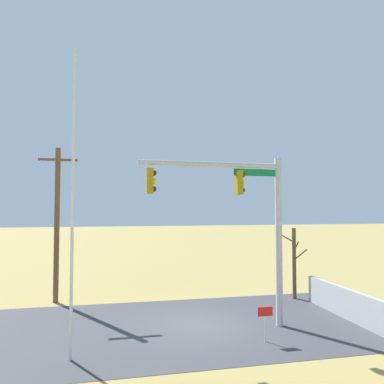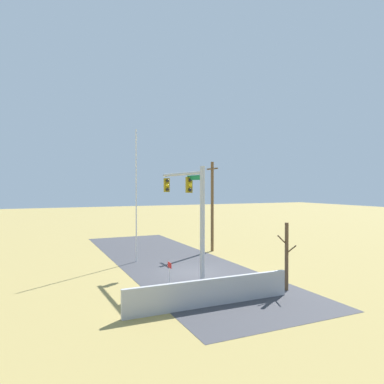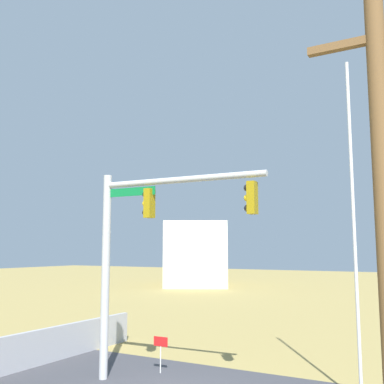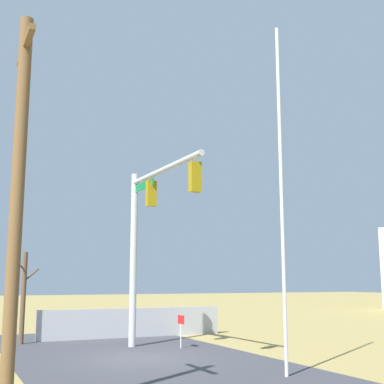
# 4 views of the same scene
# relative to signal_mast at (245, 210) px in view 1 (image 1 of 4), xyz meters

# --- Properties ---
(ground_plane) EXTENTS (160.00, 160.00, 0.00)m
(ground_plane) POSITION_rel_signal_mast_xyz_m (-1.75, 0.83, -4.66)
(ground_plane) COLOR #9E894C
(road_surface) EXTENTS (28.00, 8.00, 0.01)m
(road_surface) POSITION_rel_signal_mast_xyz_m (-5.75, 0.83, -4.66)
(road_surface) COLOR #3D3D42
(road_surface) RESTS_ON ground_plane
(sidewalk_corner) EXTENTS (6.00, 6.00, 0.01)m
(sidewalk_corner) POSITION_rel_signal_mast_xyz_m (2.45, 0.06, -4.66)
(sidewalk_corner) COLOR #B7B5AD
(sidewalk_corner) RESTS_ON ground_plane
(retaining_fence) EXTENTS (0.20, 8.51, 1.29)m
(retaining_fence) POSITION_rel_signal_mast_xyz_m (4.66, -1.07, -4.02)
(retaining_fence) COLOR #A8A8AD
(retaining_fence) RESTS_ON ground_plane
(signal_mast) EXTENTS (5.86, 0.53, 6.79)m
(signal_mast) POSITION_rel_signal_mast_xyz_m (0.00, 0.00, 0.00)
(signal_mast) COLOR #B2B5BA
(signal_mast) RESTS_ON ground_plane
(flagpole) EXTENTS (0.10, 0.10, 9.90)m
(flagpole) POSITION_rel_signal_mast_xyz_m (-6.37, -1.61, 0.29)
(flagpole) COLOR silver
(flagpole) RESTS_ON ground_plane
(utility_pole) EXTENTS (1.90, 0.26, 7.79)m
(utility_pole) POSITION_rel_signal_mast_xyz_m (-7.97, 5.64, -0.60)
(utility_pole) COLOR brown
(utility_pole) RESTS_ON ground_plane
(bare_tree) EXTENTS (1.27, 1.02, 3.68)m
(bare_tree) POSITION_rel_signal_mast_xyz_m (4.13, 3.83, -2.76)
(bare_tree) COLOR brown
(bare_tree) RESTS_ON ground_plane
(open_sign) EXTENTS (0.56, 0.04, 1.22)m
(open_sign) POSITION_rel_signal_mast_xyz_m (0.18, -1.45, -3.76)
(open_sign) COLOR silver
(open_sign) RESTS_ON ground_plane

